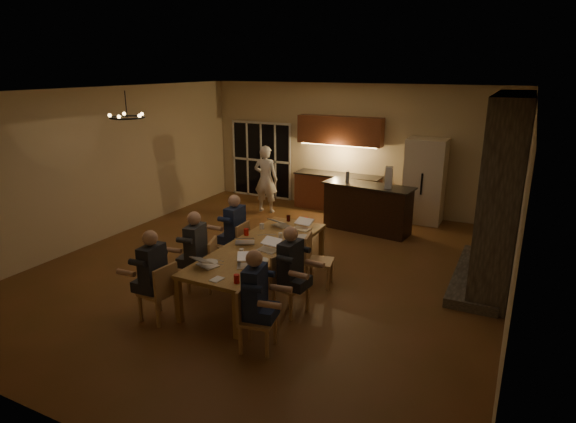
% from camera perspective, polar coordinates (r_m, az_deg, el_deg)
% --- Properties ---
extents(floor, '(9.00, 9.00, 0.00)m').
position_cam_1_polar(floor, '(8.96, -2.11, -6.84)').
color(floor, brown).
rests_on(floor, ground).
extents(back_wall, '(8.00, 0.04, 3.20)m').
position_cam_1_polar(back_wall, '(12.52, 7.84, 7.52)').
color(back_wall, '#C4AA8A').
rests_on(back_wall, ground).
extents(left_wall, '(0.04, 9.00, 3.20)m').
position_cam_1_polar(left_wall, '(10.92, -21.15, 5.18)').
color(left_wall, '#C4AA8A').
rests_on(left_wall, ground).
extents(right_wall, '(0.04, 9.00, 3.20)m').
position_cam_1_polar(right_wall, '(7.46, 25.99, -0.44)').
color(right_wall, '#C4AA8A').
rests_on(right_wall, ground).
extents(ceiling, '(8.00, 9.00, 0.04)m').
position_cam_1_polar(ceiling, '(8.21, -2.36, 14.20)').
color(ceiling, white).
rests_on(ceiling, back_wall).
extents(french_doors, '(1.86, 0.08, 2.10)m').
position_cam_1_polar(french_doors, '(13.66, -3.15, 6.08)').
color(french_doors, black).
rests_on(french_doors, ground).
extents(fireplace, '(0.58, 2.50, 3.20)m').
position_cam_1_polar(fireplace, '(8.62, 24.09, 1.97)').
color(fireplace, '#60594B').
rests_on(fireplace, ground).
extents(kitchenette, '(2.24, 0.68, 2.40)m').
position_cam_1_polar(kitchenette, '(12.39, 5.96, 5.61)').
color(kitchenette, brown).
rests_on(kitchenette, ground).
extents(refrigerator, '(0.90, 0.68, 2.00)m').
position_cam_1_polar(refrigerator, '(11.81, 15.89, 3.50)').
color(refrigerator, beige).
rests_on(refrigerator, ground).
extents(dining_table, '(1.10, 3.12, 0.75)m').
position_cam_1_polar(dining_table, '(8.10, -3.37, -6.64)').
color(dining_table, '#AD8B45').
rests_on(dining_table, ground).
extents(bar_island, '(2.08, 0.91, 1.08)m').
position_cam_1_polar(bar_island, '(10.96, 9.39, 0.42)').
color(bar_island, black).
rests_on(bar_island, ground).
extents(chair_left_near, '(0.48, 0.48, 0.89)m').
position_cam_1_polar(chair_left_near, '(7.36, -15.23, -9.15)').
color(chair_left_near, tan).
rests_on(chair_left_near, ground).
extents(chair_left_mid, '(0.56, 0.56, 0.89)m').
position_cam_1_polar(chair_left_mid, '(8.14, -10.20, -6.21)').
color(chair_left_mid, tan).
rests_on(chair_left_mid, ground).
extents(chair_left_far, '(0.45, 0.45, 0.89)m').
position_cam_1_polar(chair_left_far, '(8.90, -6.44, -4.01)').
color(chair_left_far, tan).
rests_on(chair_left_far, ground).
extents(chair_right_near, '(0.52, 0.52, 0.89)m').
position_cam_1_polar(chair_right_near, '(6.42, -3.59, -12.60)').
color(chair_right_near, tan).
rests_on(chair_right_near, ground).
extents(chair_right_mid, '(0.55, 0.55, 0.89)m').
position_cam_1_polar(chair_right_mid, '(7.30, 0.31, -8.73)').
color(chair_right_mid, tan).
rests_on(chair_right_mid, ground).
extents(chair_right_far, '(0.52, 0.52, 0.89)m').
position_cam_1_polar(chair_right_far, '(8.18, 3.76, -5.85)').
color(chair_right_far, tan).
rests_on(chair_right_far, ground).
extents(person_left_near, '(0.64, 0.64, 1.38)m').
position_cam_1_polar(person_left_near, '(7.29, -15.66, -7.31)').
color(person_left_near, '#252930').
rests_on(person_left_near, ground).
extents(person_right_near, '(0.69, 0.69, 1.38)m').
position_cam_1_polar(person_right_near, '(6.36, -3.91, -10.40)').
color(person_right_near, navy).
rests_on(person_right_near, ground).
extents(person_left_mid, '(0.69, 0.69, 1.38)m').
position_cam_1_polar(person_left_mid, '(8.02, -10.84, -4.74)').
color(person_left_mid, '#31353A').
rests_on(person_left_mid, ground).
extents(person_right_mid, '(0.65, 0.65, 1.38)m').
position_cam_1_polar(person_right_mid, '(7.18, 0.30, -7.03)').
color(person_right_mid, '#252930').
rests_on(person_right_mid, ground).
extents(person_left_far, '(0.60, 0.60, 1.38)m').
position_cam_1_polar(person_left_far, '(8.90, -6.26, -2.32)').
color(person_left_far, navy).
rests_on(person_left_far, ground).
extents(standing_person, '(0.66, 0.46, 1.71)m').
position_cam_1_polar(standing_person, '(12.21, -2.65, 3.86)').
color(standing_person, silver).
rests_on(standing_person, ground).
extents(chandelier, '(0.60, 0.60, 0.03)m').
position_cam_1_polar(chandelier, '(8.89, -18.53, 10.53)').
color(chandelier, black).
rests_on(chandelier, ceiling).
extents(laptop_a, '(0.39, 0.37, 0.23)m').
position_cam_1_polar(laptop_a, '(7.26, -9.55, -5.52)').
color(laptop_a, silver).
rests_on(laptop_a, dining_table).
extents(laptop_b, '(0.42, 0.40, 0.23)m').
position_cam_1_polar(laptop_b, '(7.15, -4.78, -5.69)').
color(laptop_b, silver).
rests_on(laptop_b, dining_table).
extents(laptop_c, '(0.42, 0.40, 0.23)m').
position_cam_1_polar(laptop_c, '(8.09, -5.15, -2.97)').
color(laptop_c, silver).
rests_on(laptop_c, dining_table).
extents(laptop_d, '(0.35, 0.32, 0.23)m').
position_cam_1_polar(laptop_d, '(7.74, -2.42, -3.86)').
color(laptop_d, silver).
rests_on(laptop_d, dining_table).
extents(laptop_e, '(0.39, 0.37, 0.23)m').
position_cam_1_polar(laptop_e, '(8.90, -0.83, -1.04)').
color(laptop_e, silver).
rests_on(laptop_e, dining_table).
extents(laptop_f, '(0.34, 0.31, 0.23)m').
position_cam_1_polar(laptop_f, '(8.73, 1.59, -1.41)').
color(laptop_f, silver).
rests_on(laptop_f, dining_table).
extents(mug_front, '(0.07, 0.07, 0.10)m').
position_cam_1_polar(mug_front, '(7.62, -5.53, -4.79)').
color(mug_front, white).
rests_on(mug_front, dining_table).
extents(mug_mid, '(0.07, 0.07, 0.10)m').
position_cam_1_polar(mug_mid, '(8.29, -0.90, -2.88)').
color(mug_mid, white).
rests_on(mug_mid, dining_table).
extents(mug_back, '(0.08, 0.08, 0.10)m').
position_cam_1_polar(mug_back, '(8.78, -3.11, -1.75)').
color(mug_back, white).
rests_on(mug_back, dining_table).
extents(redcup_near, '(0.08, 0.08, 0.12)m').
position_cam_1_polar(redcup_near, '(6.68, -6.10, -7.93)').
color(redcup_near, red).
rests_on(redcup_near, dining_table).
extents(redcup_mid, '(0.09, 0.09, 0.12)m').
position_cam_1_polar(redcup_mid, '(8.47, -4.97, -2.44)').
color(redcup_mid, red).
rests_on(redcup_mid, dining_table).
extents(redcup_far, '(0.08, 0.08, 0.12)m').
position_cam_1_polar(redcup_far, '(9.07, 2.12, -1.07)').
color(redcup_far, red).
rests_on(redcup_far, dining_table).
extents(can_silver, '(0.06, 0.06, 0.12)m').
position_cam_1_polar(can_silver, '(7.30, -5.85, -5.70)').
color(can_silver, '#B2B2B7').
rests_on(can_silver, dining_table).
extents(can_cola, '(0.07, 0.07, 0.12)m').
position_cam_1_polar(can_cola, '(9.20, 0.05, -0.79)').
color(can_cola, '#3F0F0C').
rests_on(can_cola, dining_table).
extents(can_right, '(0.06, 0.06, 0.12)m').
position_cam_1_polar(can_right, '(8.02, 0.37, -3.50)').
color(can_right, '#B2B2B7').
rests_on(can_right, dining_table).
extents(plate_near, '(0.23, 0.23, 0.02)m').
position_cam_1_polar(plate_near, '(7.38, -3.20, -5.79)').
color(plate_near, white).
rests_on(plate_near, dining_table).
extents(plate_left, '(0.27, 0.27, 0.02)m').
position_cam_1_polar(plate_left, '(7.39, -9.34, -5.99)').
color(plate_left, white).
rests_on(plate_left, dining_table).
extents(plate_far, '(0.25, 0.25, 0.02)m').
position_cam_1_polar(plate_far, '(8.35, 1.82, -3.03)').
color(plate_far, white).
rests_on(plate_far, dining_table).
extents(notepad, '(0.16, 0.21, 0.01)m').
position_cam_1_polar(notepad, '(6.83, -8.43, -7.95)').
color(notepad, white).
rests_on(notepad, dining_table).
extents(bar_bottle, '(0.09, 0.09, 0.24)m').
position_cam_1_polar(bar_bottle, '(11.01, 7.07, 4.15)').
color(bar_bottle, '#99999E').
rests_on(bar_bottle, bar_island).
extents(bar_blender, '(0.17, 0.17, 0.47)m').
position_cam_1_polar(bar_blender, '(10.53, 11.86, 3.95)').
color(bar_blender, silver).
rests_on(bar_blender, bar_island).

